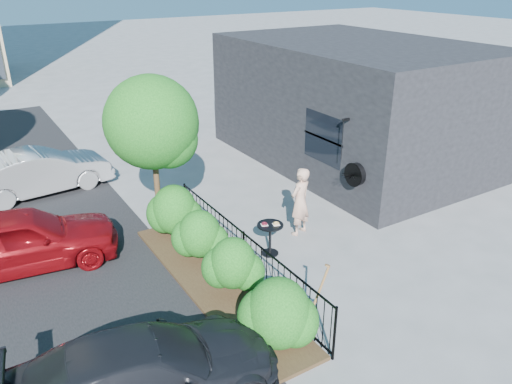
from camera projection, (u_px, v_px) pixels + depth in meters
ground at (299, 257)px, 11.62m from camera, size 120.00×120.00×0.00m
shop_building at (354, 102)px, 16.93m from camera, size 6.22×9.00×4.00m
fence at (244, 254)px, 10.67m from camera, size 0.05×6.05×1.10m
planting_bed at (216, 284)px, 10.55m from camera, size 1.30×6.00×0.08m
shrubs at (217, 254)px, 10.40m from camera, size 1.10×5.60×1.24m
patio_tree at (155, 128)px, 11.56m from camera, size 2.20×2.20×3.94m
cafe_table at (270, 234)px, 11.53m from camera, size 0.61×0.61×0.83m
woman at (300, 202)px, 12.31m from camera, size 0.74×0.61×1.76m
shovel at (316, 302)px, 9.09m from camera, size 0.50×0.17×1.34m
car_red at (21, 239)px, 10.96m from camera, size 4.28×2.20×1.39m
car_silver at (41, 172)px, 14.73m from camera, size 4.13×1.78×1.32m
car_darkgrey at (144, 372)px, 7.47m from camera, size 4.41×2.33×1.22m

